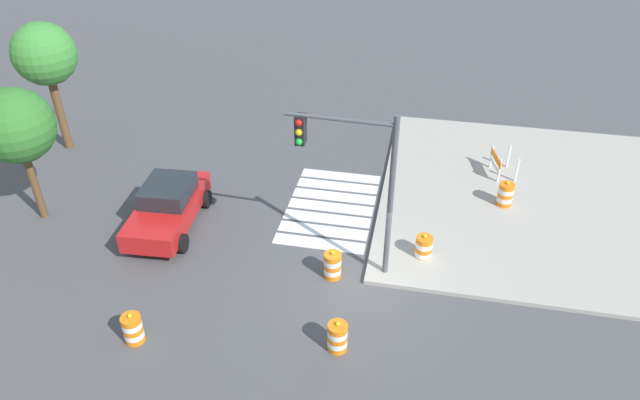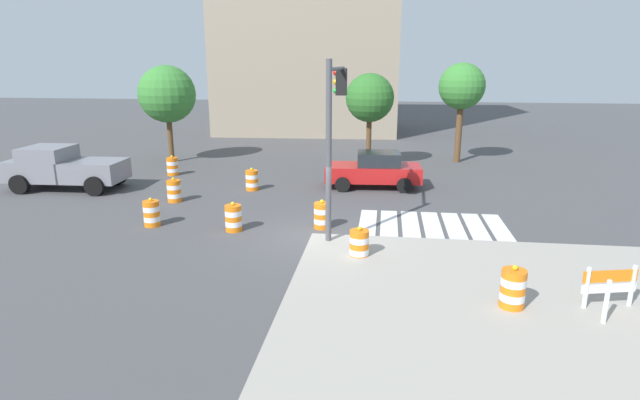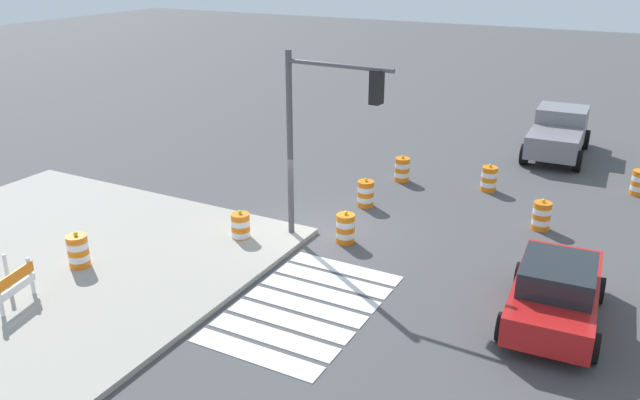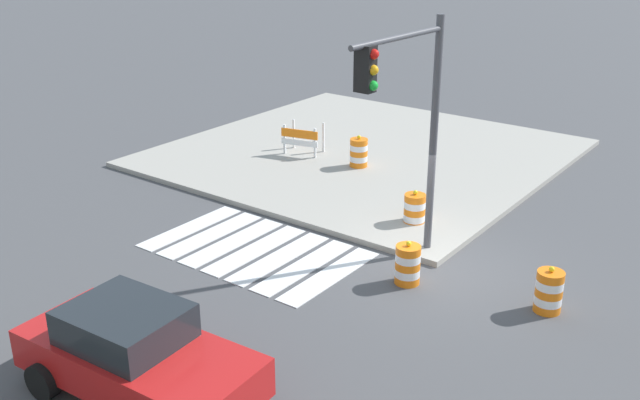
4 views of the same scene
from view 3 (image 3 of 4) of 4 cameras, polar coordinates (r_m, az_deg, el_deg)
The scene contains 15 objects.
ground_plane at distance 19.80m, azimuth -0.18°, elevation -2.98°, with size 120.00×120.00×0.00m, color #474749.
sidewalk_corner at distance 19.37m, azimuth -25.11°, elevation -5.52°, with size 12.00×12.00×0.15m, color #9E998E.
crosswalk_stripes at distance 15.92m, azimuth -1.32°, elevation -9.50°, with size 5.10×3.20×0.02m.
sports_car at distance 15.93m, azimuth 20.36°, elevation -7.63°, with size 4.41×2.34×1.63m.
pickup_truck at distance 29.06m, azimuth 20.61°, elevation 5.72°, with size 5.22×2.49×1.92m.
traffic_barrel_near_corner at distance 21.08m, azimuth 19.22°, elevation -1.34°, with size 0.56×0.56×1.02m.
traffic_barrel_crosswalk_end at distance 19.21m, azimuth -7.11°, elevation -2.48°, with size 0.56×0.56×1.02m.
traffic_barrel_median_near at distance 24.30m, azimuth 7.36°, elevation 2.73°, with size 0.56×0.56×1.02m.
traffic_barrel_median_far at distance 21.75m, azimuth 4.11°, elevation 0.58°, with size 0.56×0.56×1.02m.
traffic_barrel_far_curb at distance 25.42m, azimuth 26.69°, elevation 1.40°, with size 0.56×0.56×1.02m.
traffic_barrel_lane_center at distance 23.91m, azimuth 14.90°, elevation 1.85°, with size 0.56×0.56×1.02m.
traffic_barrel_opposite_curb at distance 19.02m, azimuth 2.30°, elevation -2.56°, with size 0.56×0.56×1.02m.
traffic_barrel_on_sidewalk at distance 18.50m, azimuth -20.84°, elevation -4.28°, with size 0.56×0.56×1.02m.
construction_barricade at distance 17.19m, azimuth -26.00°, elevation -6.70°, with size 1.38×1.04×1.00m.
traffic_light_pole at distance 17.73m, azimuth 0.37°, elevation 7.48°, with size 0.48×3.29×5.50m.
Camera 3 is at (15.85, 8.55, 8.22)m, focal length 35.73 mm.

